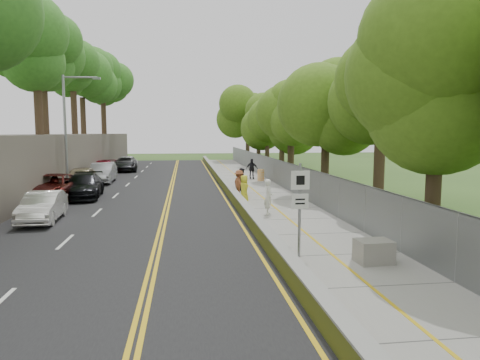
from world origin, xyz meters
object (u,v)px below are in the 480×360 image
car_2 (52,188)px  person_far (252,169)px  signpost (300,199)px  construction_barrel (261,175)px  streetlight (69,125)px  painter_0 (244,189)px  concrete_block (374,251)px  car_1 (43,207)px

car_2 → person_far: bearing=40.7°
signpost → person_far: 23.95m
signpost → construction_barrel: bearing=83.1°
streetlight → painter_0: bearing=-28.1°
signpost → painter_0: bearing=91.6°
construction_barrel → painter_0: size_ratio=0.60×
concrete_block → car_2: size_ratio=0.19×
streetlight → signpost: streetlight is taller
streetlight → person_far: 15.74m
streetlight → concrete_block: 22.99m
construction_barrel → signpost: bearing=-96.9°
streetlight → person_far: (13.70, 6.81, -3.69)m
concrete_block → car_1: car_1 is taller
construction_barrel → painter_0: bearing=-105.0°
streetlight → car_1: streetlight is taller
construction_barrel → car_2: (-14.35, -9.10, 0.31)m
person_far → streetlight: bearing=47.3°
car_1 → person_far: (12.47, 16.77, 0.22)m
construction_barrel → concrete_block: size_ratio=0.91×
car_1 → painter_0: painter_0 is taller
streetlight → concrete_block: size_ratio=7.36×
streetlight → construction_barrel: size_ratio=8.12×
car_2 → signpost: bearing=-45.5°
signpost → painter_0: 11.09m
signpost → painter_0: (-0.30, 11.03, -1.10)m
streetlight → construction_barrel: 15.69m
streetlight → car_2: bearing=-92.0°
person_far → car_1: bearing=74.2°
concrete_block → construction_barrel: bearing=88.6°
car_1 → signpost: bearing=-38.1°
construction_barrel → person_far: (-0.52, 1.60, 0.41)m
concrete_block → car_1: 14.82m
signpost → car_1: signpost is taller
construction_barrel → car_2: 17.00m
signpost → concrete_block: 2.83m
signpost → car_2: bearing=131.6°
painter_0 → person_far: size_ratio=0.91×
concrete_block → car_2: (-13.80, 14.12, 0.44)m
construction_barrel → person_far: person_far is taller
car_1 → car_2: bearing=98.9°
construction_barrel → person_far: size_ratio=0.55×
car_2 → concrete_block: bearing=-42.7°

